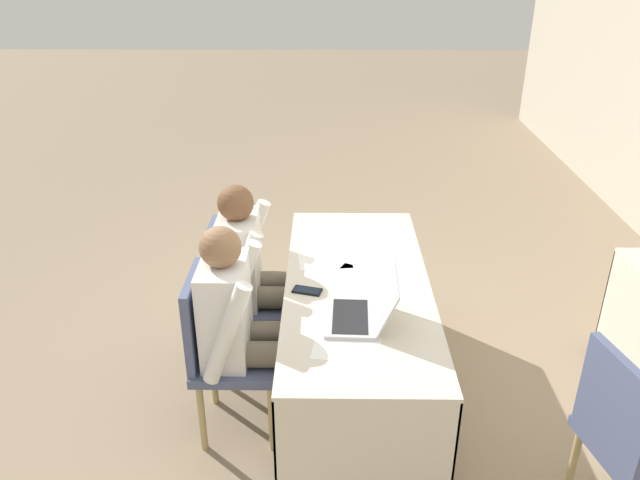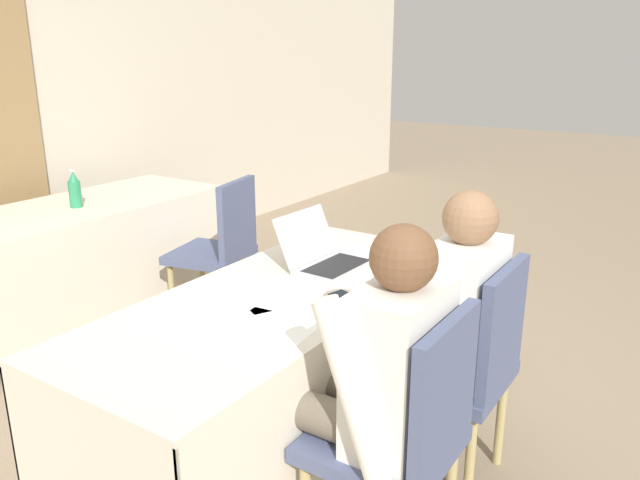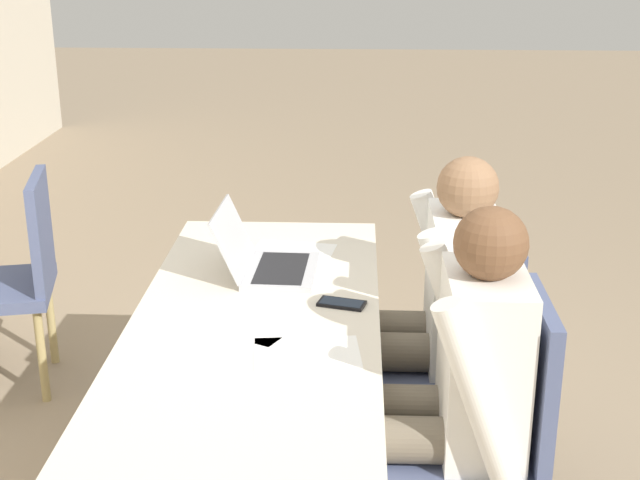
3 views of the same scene
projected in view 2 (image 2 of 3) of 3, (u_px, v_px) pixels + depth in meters
The scene contains 14 objects.
ground_plane at pixel (281, 453), 2.65m from camera, with size 24.00×24.00×0.00m, color gray.
conference_table_near at pixel (279, 334), 2.49m from camera, with size 1.83×0.76×0.73m.
conference_table_far at pixel (81, 232), 3.89m from camera, with size 1.83×0.76×0.73m.
laptop at pixel (327, 258), 2.71m from camera, with size 0.36×0.35×0.23m.
cell_phone at pixel (348, 298), 2.37m from camera, with size 0.11×0.16×0.01m.
paper_beside_laptop at pixel (274, 325), 2.15m from camera, with size 0.24×0.32×0.00m.
paper_centre_table at pixel (366, 257), 2.86m from camera, with size 0.25×0.32×0.00m.
paper_left_edge at pixel (264, 296), 2.41m from camera, with size 0.32×0.36×0.00m.
water_bottle at pixel (75, 190), 3.75m from camera, with size 0.07×0.07×0.23m.
chair_near_left at pixel (404, 432), 1.93m from camera, with size 0.44×0.44×0.91m.
chair_near_right at pixel (467, 363), 2.36m from camera, with size 0.44×0.44×0.91m.
chair_far_spare at pixel (220, 245), 3.79m from camera, with size 0.53×0.53×0.91m.
person_checkered_shirt at pixel (376, 377), 1.94m from camera, with size 0.50×0.52×1.17m.
person_white_shirt at pixel (443, 318), 2.37m from camera, with size 0.50×0.52×1.17m.
Camera 2 is at (-1.81, -1.39, 1.64)m, focal length 35.00 mm.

